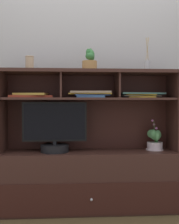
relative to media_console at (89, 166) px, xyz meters
The scene contains 12 objects.
floor_plane 0.40m from the media_console, 90.00° to the right, with size 6.00×6.00×0.02m, color brown.
back_wall 1.04m from the media_console, 90.00° to the left, with size 6.00×0.02×2.80m, color #B1B0B1.
media_console is the anchor object (origin of this frame).
tv_monitor 0.46m from the media_console, behind, with size 0.58×0.26×0.45m.
potted_orchid 0.65m from the media_console, ahead, with size 0.11×0.11×0.29m.
potted_fern 0.66m from the media_console, ahead, with size 0.17×0.17×0.20m.
magazine_stack_left 0.67m from the media_console, 74.56° to the right, with size 0.40×0.26×0.06m.
magazine_stack_centre 0.85m from the media_console, behind, with size 0.40×0.25×0.04m.
magazine_stack_right 0.83m from the media_console, ahead, with size 0.44×0.27×0.05m.
diffuser_bottle 1.09m from the media_console, ahead, with size 0.05×0.05×0.32m.
potted_succulent 0.97m from the media_console, 79.24° to the right, with size 0.16×0.16×0.21m.
ceramic_vase 1.10m from the media_console, behind, with size 0.08×0.08×0.13m.
Camera 1 is at (-0.17, -2.60, 0.96)m, focal length 45.21 mm.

